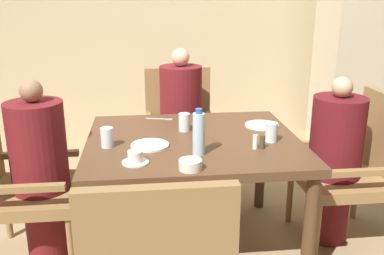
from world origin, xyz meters
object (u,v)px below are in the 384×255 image
at_px(chair_far_side, 180,125).
at_px(diner_in_far_chair, 181,121).
at_px(chair_left_side, 15,180).
at_px(teacup_with_saucer, 135,158).
at_px(plate_main_right, 262,125).
at_px(glass_tall_mid, 107,137).
at_px(plate_main_left, 150,145).
at_px(water_bottle, 199,133).
at_px(chair_right_side, 357,165).
at_px(diner_in_right_chair, 334,160).
at_px(diner_in_left_chair, 40,171).
at_px(glass_tall_far, 184,122).
at_px(glass_tall_near, 271,132).
at_px(bowl_small, 190,165).

distance_m(chair_far_side, diner_in_far_chair, 0.17).
xyz_separation_m(chair_left_side, teacup_with_saucer, (0.70, -0.34, 0.24)).
bearing_deg(plate_main_right, glass_tall_mid, -163.71).
bearing_deg(plate_main_left, water_bottle, -31.17).
bearing_deg(chair_far_side, chair_left_side, -137.31).
relative_size(chair_right_side, diner_in_right_chair, 0.89).
bearing_deg(diner_in_left_chair, chair_left_side, 180.00).
relative_size(chair_left_side, chair_far_side, 1.00).
xyz_separation_m(plate_main_left, glass_tall_far, (0.22, 0.26, 0.05)).
relative_size(chair_far_side, water_bottle, 3.83).
distance_m(plate_main_left, glass_tall_near, 0.69).
xyz_separation_m(chair_left_side, bowl_small, (0.97, -0.46, 0.24)).
xyz_separation_m(plate_main_right, glass_tall_near, (-0.03, -0.29, 0.05)).
relative_size(chair_left_side, water_bottle, 3.83).
xyz_separation_m(chair_left_side, diner_in_right_chair, (1.92, 0.00, 0.04)).
height_order(chair_left_side, chair_far_side, same).
xyz_separation_m(diner_in_far_chair, water_bottle, (0.00, -1.07, 0.25)).
height_order(diner_in_left_chair, plate_main_left, diner_in_left_chair).
bearing_deg(chair_right_side, teacup_with_saucer, -165.87).
distance_m(chair_left_side, diner_in_right_chair, 1.92).
relative_size(teacup_with_saucer, glass_tall_near, 1.23).
height_order(bowl_small, water_bottle, water_bottle).
xyz_separation_m(diner_in_right_chair, glass_tall_mid, (-1.37, -0.09, 0.23)).
bearing_deg(plate_main_left, glass_tall_mid, 175.88).
xyz_separation_m(chair_right_side, diner_in_right_chair, (-0.15, 0.00, 0.04)).
bearing_deg(diner_in_far_chair, glass_tall_mid, -118.58).
height_order(plate_main_left, water_bottle, water_bottle).
xyz_separation_m(plate_main_right, bowl_small, (-0.53, -0.64, 0.02)).
bearing_deg(plate_main_right, water_bottle, -135.99).
height_order(bowl_small, glass_tall_far, glass_tall_far).
bearing_deg(chair_left_side, water_bottle, -14.09).
xyz_separation_m(diner_in_far_chair, teacup_with_saucer, (-0.33, -1.15, 0.16)).
bearing_deg(plate_main_left, diner_in_left_chair, 170.45).
xyz_separation_m(plate_main_left, bowl_small, (0.19, -0.35, 0.02)).
bearing_deg(chair_right_side, chair_far_side, 137.31).
height_order(diner_in_right_chair, glass_tall_far, diner_in_right_chair).
bearing_deg(water_bottle, diner_in_far_chair, 90.01).
height_order(glass_tall_near, glass_tall_mid, same).
height_order(diner_in_far_chair, glass_tall_near, diner_in_far_chair).
relative_size(glass_tall_near, glass_tall_mid, 1.00).
height_order(diner_in_far_chair, diner_in_right_chair, diner_in_far_chair).
relative_size(diner_in_far_chair, teacup_with_saucer, 8.41).
bearing_deg(glass_tall_mid, chair_right_side, 3.36).
xyz_separation_m(teacup_with_saucer, glass_tall_near, (0.77, 0.24, 0.03)).
bearing_deg(bowl_small, diner_in_far_chair, 87.01).
bearing_deg(teacup_with_saucer, plate_main_left, 71.99).
distance_m(plate_main_right, bowl_small, 0.83).
xyz_separation_m(diner_in_right_chair, teacup_with_saucer, (-1.22, -0.34, 0.20)).
distance_m(diner_in_right_chair, bowl_small, 1.07).
distance_m(chair_left_side, chair_far_side, 1.41).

